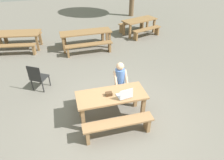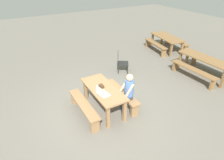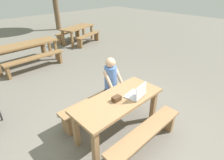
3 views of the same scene
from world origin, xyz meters
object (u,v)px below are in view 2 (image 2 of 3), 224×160
at_px(small_pouch, 101,86).
at_px(laptop, 102,93).
at_px(plastic_chair, 121,62).
at_px(picnic_table_rear, 205,61).
at_px(person_seated, 128,91).
at_px(picnic_table_front, 103,92).
at_px(picnic_table_distant, 167,39).

bearing_deg(small_pouch, laptop, -24.72).
distance_m(plastic_chair, picnic_table_rear, 3.30).
bearing_deg(person_seated, laptop, -99.01).
xyz_separation_m(laptop, small_pouch, (-0.35, 0.16, -0.02)).
height_order(picnic_table_front, plastic_chair, plastic_chair).
height_order(picnic_table_front, small_pouch, small_pouch).
relative_size(small_pouch, picnic_table_rear, 0.07).
xyz_separation_m(person_seated, plastic_chair, (-2.27, 1.19, -0.26)).
height_order(small_pouch, picnic_table_distant, small_pouch).
relative_size(picnic_table_front, laptop, 4.62).
xyz_separation_m(picnic_table_front, picnic_table_rear, (0.05, 4.46, 0.02)).
height_order(picnic_table_front, person_seated, person_seated).
distance_m(picnic_table_rear, picnic_table_distant, 2.97).
height_order(small_pouch, person_seated, person_seated).
height_order(laptop, plastic_chair, laptop).
xyz_separation_m(picnic_table_front, person_seated, (0.41, 0.59, 0.09)).
height_order(small_pouch, plastic_chair, plastic_chair).
xyz_separation_m(laptop, person_seated, (0.12, 0.78, -0.10)).
bearing_deg(laptop, picnic_table_front, -40.44).
bearing_deg(picnic_table_front, laptop, -32.31).
xyz_separation_m(person_seated, picnic_table_rear, (-0.36, 3.87, -0.07)).
bearing_deg(picnic_table_rear, person_seated, -86.35).
relative_size(plastic_chair, picnic_table_rear, 0.41).
relative_size(plastic_chair, picnic_table_distant, 0.43).
height_order(laptop, person_seated, person_seated).
distance_m(picnic_table_front, plastic_chair, 2.58).
bearing_deg(small_pouch, picnic_table_rear, 88.53).
distance_m(person_seated, picnic_table_rear, 3.89).
bearing_deg(picnic_table_rear, picnic_table_distant, 163.68).
distance_m(picnic_table_front, picnic_table_distant, 5.93).
height_order(person_seated, plastic_chair, person_seated).
height_order(small_pouch, picnic_table_rear, small_pouch).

